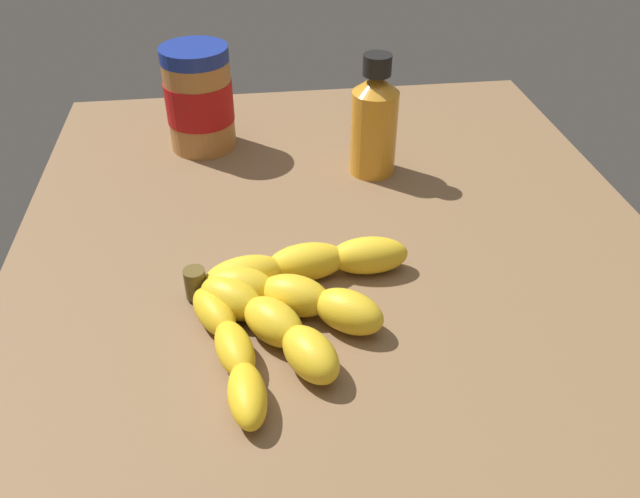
% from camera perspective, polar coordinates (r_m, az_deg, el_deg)
% --- Properties ---
extents(ground_plane, '(0.93, 0.67, 0.05)m').
position_cam_1_polar(ground_plane, '(0.63, 2.60, -4.57)').
color(ground_plane, brown).
extents(banana_bunch, '(0.21, 0.21, 0.04)m').
position_cam_1_polar(banana_bunch, '(0.57, -3.44, -4.61)').
color(banana_bunch, yellow).
rests_on(banana_bunch, ground_plane).
extents(peanut_butter_jar, '(0.08, 0.08, 0.13)m').
position_cam_1_polar(peanut_butter_jar, '(0.84, -10.66, 12.93)').
color(peanut_butter_jar, '#B27238').
rests_on(peanut_butter_jar, ground_plane).
extents(honey_bottle, '(0.05, 0.05, 0.14)m').
position_cam_1_polar(honey_bottle, '(0.76, 4.83, 11.20)').
color(honey_bottle, orange).
rests_on(honey_bottle, ground_plane).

